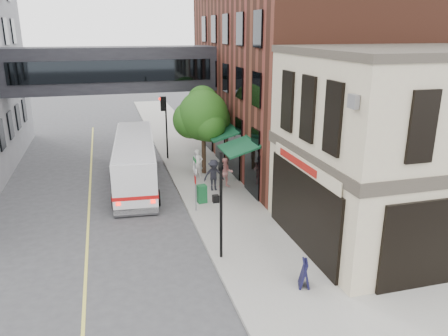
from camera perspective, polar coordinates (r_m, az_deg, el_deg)
ground at (r=16.77m, az=0.10°, el=-15.34°), size 120.00×120.00×0.00m
sidewalk_main at (r=29.57m, az=-3.43°, el=-0.20°), size 4.00×60.00×0.15m
corner_building at (r=20.70m, az=23.20°, el=2.46°), size 10.19×8.12×8.45m
brick_building at (r=31.76m, az=10.56°, el=13.51°), size 13.76×18.00×14.00m
skyway_bridge at (r=31.67m, az=-14.33°, el=12.37°), size 14.00×3.18×3.00m
traffic_signal_near at (r=17.23m, az=-0.49°, el=-3.26°), size 0.44×0.22×4.60m
traffic_signal_far at (r=31.35m, az=-7.84°, el=6.85°), size 0.53×0.28×4.50m
street_sign_pole at (r=22.17m, az=-3.77°, el=-1.33°), size 0.08×0.75×3.00m
street_tree at (r=27.92m, az=-2.84°, el=6.87°), size 3.80×3.20×5.60m
lane_marking at (r=25.29m, az=-17.19°, el=-4.33°), size 0.12×40.00×0.01m
bus at (r=27.13m, az=-11.54°, el=1.12°), size 3.18×10.60×2.81m
pedestrian_a at (r=27.44m, az=-3.47°, el=0.54°), size 0.72×0.52×1.84m
pedestrian_b at (r=25.77m, az=0.23°, el=-0.62°), size 0.94×0.78×1.79m
pedestrian_c at (r=25.30m, az=-1.35°, el=-0.92°), size 1.21×0.72×1.84m
newspaper_box at (r=23.66m, az=-2.92°, el=-3.39°), size 0.54×0.49×0.98m
sandwich_board at (r=16.58m, az=10.47°, el=-13.40°), size 0.55×0.67×1.03m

